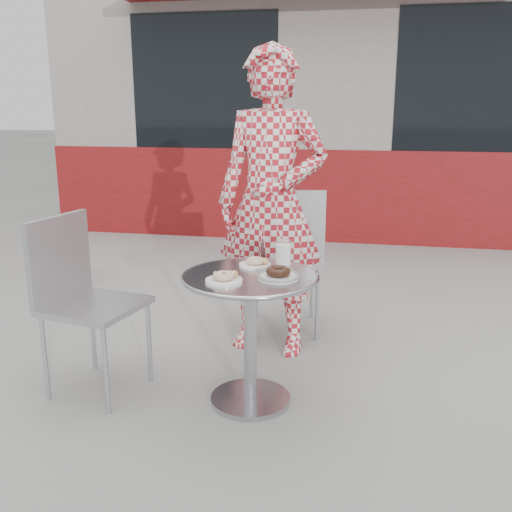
% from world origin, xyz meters
% --- Properties ---
extents(ground, '(60.00, 60.00, 0.00)m').
position_xyz_m(ground, '(0.00, 0.00, 0.00)').
color(ground, '#9B9994').
rests_on(ground, ground).
extents(storefront, '(6.02, 4.55, 3.00)m').
position_xyz_m(storefront, '(-0.00, 5.56, 1.49)').
color(storefront, gray).
rests_on(storefront, ground).
extents(bistro_table, '(0.66, 0.66, 0.67)m').
position_xyz_m(bistro_table, '(0.05, 0.00, 0.51)').
color(bistro_table, silver).
rests_on(bistro_table, ground).
extents(chair_far, '(0.53, 0.54, 0.96)m').
position_xyz_m(chair_far, '(0.08, 1.00, 0.30)').
color(chair_far, '#AAADB2').
rests_on(chair_far, ground).
extents(chair_left, '(0.52, 0.51, 0.92)m').
position_xyz_m(chair_left, '(-0.77, -0.02, 0.28)').
color(chair_left, '#AAADB2').
rests_on(chair_left, ground).
extents(seated_person, '(0.71, 0.52, 1.79)m').
position_xyz_m(seated_person, '(0.03, 0.70, 0.90)').
color(seated_person, '#AB1A24').
rests_on(seated_person, ground).
extents(plate_far, '(0.16, 0.16, 0.04)m').
position_xyz_m(plate_far, '(0.04, 0.17, 0.69)').
color(plate_far, white).
rests_on(plate_far, bistro_table).
extents(plate_near, '(0.17, 0.17, 0.05)m').
position_xyz_m(plate_near, '(-0.05, -0.12, 0.69)').
color(plate_near, white).
rests_on(plate_near, bistro_table).
extents(plate_checker, '(0.20, 0.20, 0.05)m').
position_xyz_m(plate_checker, '(0.19, -0.02, 0.69)').
color(plate_checker, white).
rests_on(plate_checker, bistro_table).
extents(milk_cup, '(0.08, 0.08, 0.13)m').
position_xyz_m(milk_cup, '(0.18, 0.20, 0.73)').
color(milk_cup, white).
rests_on(milk_cup, bistro_table).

